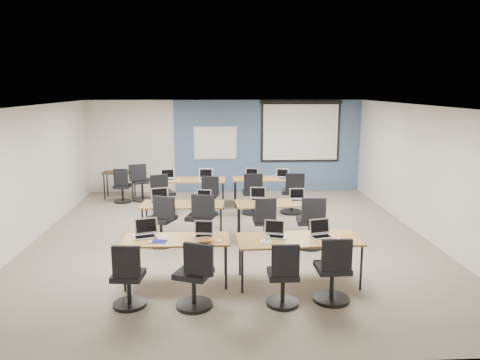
{
  "coord_description": "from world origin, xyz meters",
  "views": [
    {
      "loc": [
        -0.3,
        -9.21,
        3.06
      ],
      "look_at": [
        0.21,
        0.4,
        1.14
      ],
      "focal_mm": 35.0,
      "sensor_mm": 36.0,
      "label": 1
    }
  ],
  "objects": [
    {
      "name": "training_table_front_left",
      "position": [
        -0.93,
        -2.18,
        0.68
      ],
      "size": [
        1.66,
        0.69,
        0.73
      ],
      "rotation": [
        0.0,
        0.0,
        0.01
      ],
      "color": "#A77C49",
      "rests_on": "floor"
    },
    {
      "name": "training_table_mid_right",
      "position": [
        0.96,
        0.08,
        0.68
      ],
      "size": [
        1.7,
        0.71,
        0.73
      ],
      "rotation": [
        0.0,
        0.0,
        0.07
      ],
      "color": "brown",
      "rests_on": "floor"
    },
    {
      "name": "laptop_0",
      "position": [
        -1.42,
        -2.03,
        0.8
      ],
      "size": [
        0.36,
        0.31,
        0.27
      ],
      "rotation": [
        0.0,
        0.0,
        0.31
      ],
      "color": "#A4A3AF",
      "rests_on": "training_table_front_left"
    },
    {
      "name": "ceiling",
      "position": [
        0.0,
        0.0,
        2.7
      ],
      "size": [
        8.0,
        9.0,
        0.02
      ],
      "primitive_type": "cube",
      "color": "white",
      "rests_on": "ground"
    },
    {
      "name": "spare_chair_b",
      "position": [
        -2.82,
        3.19,
        0.39
      ],
      "size": [
        0.46,
        0.46,
        0.95
      ],
      "rotation": [
        0.0,
        0.0,
        -0.06
      ],
      "color": "black",
      "rests_on": "floor"
    },
    {
      "name": "task_chair_7",
      "position": [
        1.51,
        -0.68,
        0.43
      ],
      "size": [
        0.56,
        0.56,
        1.04
      ],
      "rotation": [
        0.0,
        0.0,
        -0.08
      ],
      "color": "black",
      "rests_on": "floor"
    },
    {
      "name": "mouse_5",
      "position": [
        -0.38,
        0.06,
        0.74
      ],
      "size": [
        0.08,
        0.11,
        0.04
      ],
      "primitive_type": "ellipsoid",
      "rotation": [
        0.0,
        0.0,
        0.14
      ],
      "color": "white",
      "rests_on": "training_table_mid_left"
    },
    {
      "name": "mouse_4",
      "position": [
        -1.19,
        0.02,
        0.74
      ],
      "size": [
        0.06,
        0.09,
        0.03
      ],
      "primitive_type": "ellipsoid",
      "rotation": [
        0.0,
        0.0,
        0.01
      ],
      "color": "white",
      "rests_on": "training_table_mid_left"
    },
    {
      "name": "task_chair_3",
      "position": [
        1.36,
        -3.0,
        0.42
      ],
      "size": [
        0.53,
        0.53,
        1.01
      ],
      "rotation": [
        0.0,
        0.0,
        0.02
      ],
      "color": "black",
      "rests_on": "floor"
    },
    {
      "name": "training_table_front_right",
      "position": [
        0.99,
        -2.27,
        0.69
      ],
      "size": [
        1.93,
        0.81,
        0.73
      ],
      "rotation": [
        0.0,
        0.0,
        0.05
      ],
      "color": "olive",
      "rests_on": "floor"
    },
    {
      "name": "wall_right",
      "position": [
        4.0,
        0.0,
        1.35
      ],
      "size": [
        0.04,
        9.0,
        2.7
      ],
      "primitive_type": "cube",
      "color": "beige",
      "rests_on": "ground"
    },
    {
      "name": "laptop_4",
      "position": [
        -1.48,
        0.29,
        0.8
      ],
      "size": [
        0.36,
        0.31,
        0.27
      ],
      "rotation": [
        0.0,
        0.0,
        0.29
      ],
      "color": "#B7B7C2",
      "rests_on": "training_table_mid_left"
    },
    {
      "name": "blue_mousepad",
      "position": [
        -1.18,
        -2.3,
        0.73
      ],
      "size": [
        0.26,
        0.23,
        0.01
      ],
      "primitive_type": "cube",
      "rotation": [
        0.0,
        0.0,
        -0.19
      ],
      "color": "navy",
      "rests_on": "training_table_front_left"
    },
    {
      "name": "mouse_0",
      "position": [
        -1.31,
        -2.35,
        0.74
      ],
      "size": [
        0.07,
        0.1,
        0.03
      ],
      "primitive_type": "ellipsoid",
      "rotation": [
        0.0,
        0.0,
        0.19
      ],
      "color": "white",
      "rests_on": "training_table_front_left"
    },
    {
      "name": "task_chair_4",
      "position": [
        -1.36,
        -0.39,
        0.43
      ],
      "size": [
        0.6,
        0.56,
        1.03
      ],
      "rotation": [
        0.0,
        0.0,
        -0.42
      ],
      "color": "black",
      "rests_on": "floor"
    },
    {
      "name": "task_chair_6",
      "position": [
        0.65,
        -0.48,
        0.41
      ],
      "size": [
        0.5,
        0.5,
        0.98
      ],
      "rotation": [
        0.0,
        0.0,
        0.04
      ],
      "color": "black",
      "rests_on": "floor"
    },
    {
      "name": "coffee_cup",
      "position": [
        0.48,
        -2.39,
        0.78
      ],
      "size": [
        0.08,
        0.08,
        0.07
      ],
      "primitive_type": "imported",
      "rotation": [
        0.0,
        0.0,
        0.06
      ],
      "color": "silver",
      "rests_on": "snack_plate"
    },
    {
      "name": "wall_back",
      "position": [
        0.0,
        4.5,
        1.35
      ],
      "size": [
        8.0,
        0.04,
        2.7
      ],
      "primitive_type": "cube",
      "color": "beige",
      "rests_on": "ground"
    },
    {
      "name": "mouse_8",
      "position": [
        -1.25,
        2.54,
        0.74
      ],
      "size": [
        0.08,
        0.11,
        0.04
      ],
      "primitive_type": "ellipsoid",
      "rotation": [
        0.0,
        0.0,
        -0.19
      ],
      "color": "white",
      "rests_on": "training_table_back_left"
    },
    {
      "name": "task_chair_10",
      "position": [
        0.6,
        1.86,
        0.43
      ],
      "size": [
        0.56,
        0.56,
        1.03
      ],
      "rotation": [
        0.0,
        0.0,
        0.04
      ],
      "color": "black",
      "rests_on": "floor"
    },
    {
      "name": "task_chair_2",
      "position": [
        0.64,
        -3.08,
        0.39
      ],
      "size": [
        0.48,
        0.48,
        0.96
      ],
      "rotation": [
        0.0,
        0.0,
        -0.01
      ],
      "color": "black",
      "rests_on": "floor"
    },
    {
      "name": "task_chair_1",
      "position": [
        -0.6,
        -3.08,
        0.41
      ],
      "size": [
        0.55,
        0.52,
        1.0
      ],
      "rotation": [
        0.0,
        0.0,
        -0.38
      ],
      "color": "black",
      "rests_on": "floor"
    },
    {
      "name": "task_chair_11",
      "position": [
        1.57,
        1.86,
        0.43
      ],
      "size": [
        0.56,
        0.56,
        1.04
      ],
      "rotation": [
        0.0,
        0.0,
        -0.15
      ],
      "color": "black",
      "rests_on": "floor"
    },
    {
      "name": "task_chair_0",
      "position": [
        -1.54,
        -3.01,
        0.39
      ],
      "size": [
        0.47,
        0.47,
        0.96
      ],
      "rotation": [
        0.0,
        0.0,
        -0.1
      ],
      "color": "black",
      "rests_on": "floor"
    },
    {
      "name": "wall_front",
      "position": [
        0.0,
        -4.5,
        1.35
      ],
      "size": [
        8.0,
        0.04,
        2.7
      ],
      "primitive_type": "cube",
      "color": "beige",
      "rests_on": "ground"
    },
    {
      "name": "laptop_5",
      "position": [
        -0.55,
        0.25,
        0.79
      ],
      "size": [
        0.31,
        0.26,
        0.24
      ],
      "rotation": [
        0.0,
        0.0,
        -0.2
      ],
      "color": "#B1B1B1",
      "rests_on": "training_table_mid_left"
    },
    {
      "name": "laptop_7",
      "position": [
        1.41,
        0.23,
        0.79
      ],
      "size": [
        0.32,
        0.27,
        0.24
      ],
      "rotation": [
        0.0,
        0.0,
        -0.01
      ],
      "color": "#ADADB3",
      "rests_on": "training_table_mid_right"
    },
    {
      "name": "laptop_9",
      "position": [
        -0.55,
        2.63,
        0.8
      ],
      "size": [
        0.35,
        0.3,
        0.27
      ],
      "rotation": [
        0.0,
        0.0,
        -0.08
      ],
      "color": "#B2B2B4",
      "rests_on": "training_table_back_left"
    },
    {
      "name": "laptop_1",
      "position": [
        -0.5,
        -2.07,
        0.79
      ],
      "size": [
        0.3,
        0.26,
        0.23
      ],
      "rotation": [
        0.0,
        0.0,
        -0.17
      ],
      "color": "silver",
      "rests_on": "training_table_front_left"
    },
    {
      "name": "mouse_10",
      "position": [
        0.74,
        2.46,
        0.74
      ],
      "size": [
        0.07,
        0.1,
        0.03
      ],
      "primitive_type": "ellipsoid",
      "rotation": [
        0.0,
        0.0,
        -0.14
      ],
      "color": "white",
      "rests_on": "training_table_back_right"
    },
    {
      "name": "task_chair_8",
      "position": [
        -1.6,
        1.99,
        0.42
      ],
      "size": [
        0.56,
        0.53,
        1.01
      ],
      "rotation": [
        0.0,
        0.0,
        0.41
      ],
      "color": "black",
      "rests_on": "floor"
    },
    {
      "name": "utility_table",
      "position": [
        -2.99,
        3.73,
        0.65
      ],
      "size": [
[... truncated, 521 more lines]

